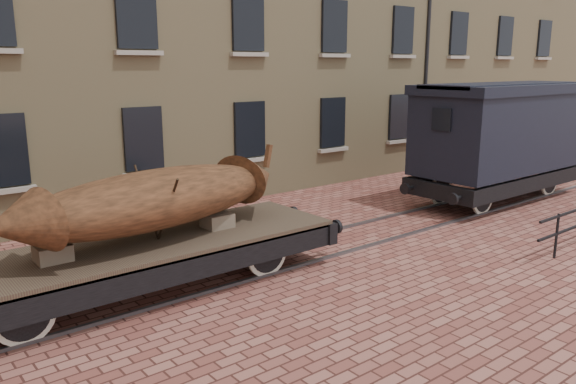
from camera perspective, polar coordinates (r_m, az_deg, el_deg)
ground at (r=13.49m, az=4.87°, el=-5.13°), size 90.00×90.00×0.00m
rail_track at (r=13.48m, az=4.87°, el=-5.01°), size 30.00×1.52×0.06m
flatcar_wagon at (r=10.65m, az=-14.44°, el=-5.98°), size 8.37×2.27×1.26m
iron_boat at (r=10.50m, az=-13.23°, el=-0.65°), size 6.05×2.49×1.48m
goods_van at (r=18.41m, az=20.88°, el=6.10°), size 6.99×2.55×3.61m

